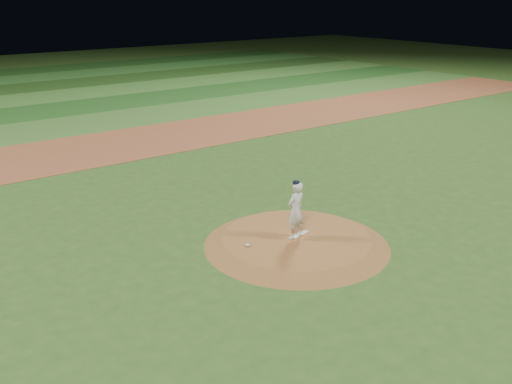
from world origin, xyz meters
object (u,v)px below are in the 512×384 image
pitching_rubber (300,234)px  rosin_bag (248,245)px  pitchers_mound (296,241)px  pitcher_on_mound (296,210)px

pitching_rubber → rosin_bag: 1.75m
pitchers_mound → pitcher_on_mound: size_ratio=3.07×
pitching_rubber → pitcher_on_mound: size_ratio=0.36×
pitchers_mound → pitching_rubber: (0.20, 0.07, 0.14)m
rosin_bag → pitcher_on_mound: (1.47, -0.36, 0.84)m
pitchers_mound → pitcher_on_mound: (-0.06, -0.01, 1.01)m
pitching_rubber → pitcher_on_mound: (-0.26, -0.08, 0.86)m
rosin_bag → pitcher_on_mound: bearing=-13.9°
pitchers_mound → pitching_rubber: 0.25m
pitchers_mound → pitching_rubber: size_ratio=8.46×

